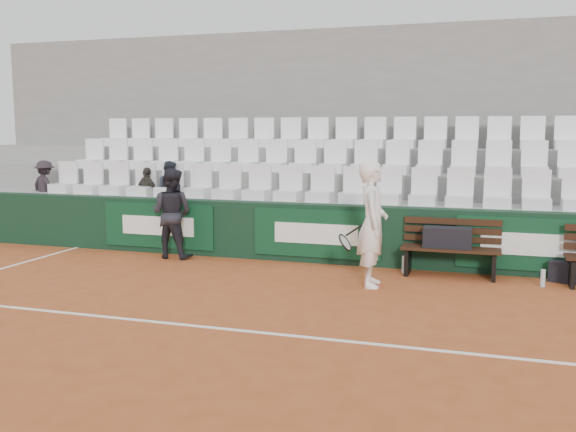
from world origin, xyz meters
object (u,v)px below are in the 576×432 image
object	(u,v)px
tennis_player	(372,224)
sports_bag_ground	(569,272)
spectator_a	(44,165)
bench_left	(450,262)
water_bottle_far	(543,278)
ball_kid	(172,213)
sports_bag_left	(447,237)
water_bottle_near	(404,264)
spectator_b	(147,170)
spectator_c	(169,167)

from	to	relation	value
tennis_player	sports_bag_ground	bearing A→B (deg)	22.04
spectator_a	bench_left	bearing A→B (deg)	-169.20
water_bottle_far	ball_kid	size ratio (longest dim) A/B	0.16
sports_bag_left	water_bottle_near	bearing A→B (deg)	179.46
bench_left	water_bottle_far	size ratio (longest dim) A/B	5.94
bench_left	water_bottle_near	distance (m)	0.72
water_bottle_far	sports_bag_left	bearing A→B (deg)	167.75
sports_bag_left	sports_bag_ground	distance (m)	1.83
spectator_b	sports_bag_ground	bearing A→B (deg)	-166.67
sports_bag_left	spectator_c	size ratio (longest dim) A/B	0.66
tennis_player	spectator_b	world-z (taller)	spectator_b
spectator_a	ball_kid	bearing A→B (deg)	-178.10
spectator_a	spectator_c	world-z (taller)	spectator_c
water_bottle_near	tennis_player	xyz separation A→B (m)	(-0.34, -1.01, 0.78)
water_bottle_far	ball_kid	bearing A→B (deg)	177.28
bench_left	spectator_c	xyz separation A→B (m)	(-5.35, 0.95, 1.34)
water_bottle_near	spectator_c	world-z (taller)	spectator_c
spectator_a	tennis_player	bearing A→B (deg)	-177.75
water_bottle_far	spectator_c	distance (m)	6.94
spectator_b	spectator_a	bearing A→B (deg)	19.51
tennis_player	spectator_c	xyz separation A→B (m)	(-4.30, 1.94, 0.65)
water_bottle_far	tennis_player	size ratio (longest dim) A/B	0.14
sports_bag_ground	tennis_player	bearing A→B (deg)	-157.96
sports_bag_left	ball_kid	world-z (taller)	ball_kid
ball_kid	spectator_b	size ratio (longest dim) A/B	1.61
water_bottle_far	spectator_a	xyz separation A→B (m)	(-9.55, 1.24, 1.42)
spectator_a	spectator_b	bearing A→B (deg)	-162.61
sports_bag_left	water_bottle_far	xyz separation A→B (m)	(1.38, -0.30, -0.48)
sports_bag_ground	spectator_c	size ratio (longest dim) A/B	0.46
water_bottle_far	spectator_b	distance (m)	7.40
bench_left	sports_bag_ground	world-z (taller)	bench_left
sports_bag_ground	bench_left	bearing A→B (deg)	-175.60
bench_left	sports_bag_left	world-z (taller)	sports_bag_left
water_bottle_near	ball_kid	distance (m)	4.16
spectator_a	spectator_b	size ratio (longest dim) A/B	1.10
sports_bag_ground	spectator_a	distance (m)	10.07
water_bottle_far	spectator_c	size ratio (longest dim) A/B	0.22
water_bottle_near	spectator_b	xyz separation A→B (m)	(-5.13, 0.93, 1.36)
tennis_player	water_bottle_far	bearing A→B (deg)	16.45
spectator_c	spectator_b	bearing A→B (deg)	10.93
water_bottle_near	spectator_a	xyz separation A→B (m)	(-7.51, 0.93, 1.41)
bench_left	sports_bag_left	bearing A→B (deg)	164.60
sports_bag_ground	ball_kid	xyz separation A→B (m)	(-6.53, -0.13, 0.64)
bench_left	sports_bag_left	xyz separation A→B (m)	(-0.05, 0.01, 0.38)
sports_bag_left	spectator_c	xyz separation A→B (m)	(-5.30, 0.94, 0.95)
bench_left	spectator_b	distance (m)	6.05
water_bottle_far	spectator_b	bearing A→B (deg)	170.22
sports_bag_left	spectator_c	bearing A→B (deg)	169.99
water_bottle_far	spectator_a	bearing A→B (deg)	172.63
water_bottle_far	sports_bag_ground	bearing A→B (deg)	47.25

